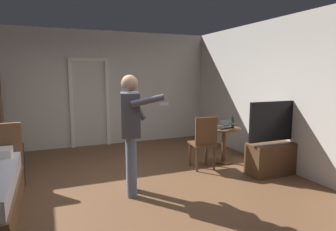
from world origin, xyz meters
TOP-DOWN VIEW (x-y plane):
  - ground_plane at (0.00, 0.00)m, footprint 6.80×6.80m
  - wall_back at (0.00, 3.15)m, footprint 6.25×0.12m
  - wall_right at (3.06, 0.00)m, footprint 0.12×6.42m
  - doorway_frame at (-0.03, 3.07)m, footprint 0.93×0.08m
  - tv_flatscreen at (2.70, -0.23)m, footprint 1.18×0.40m
  - side_table at (2.22, 0.67)m, footprint 0.64×0.64m
  - laptop at (2.20, 0.63)m, footprint 0.38×0.38m
  - bottle_on_table at (2.36, 0.59)m, footprint 0.06×0.06m
  - wooden_chair at (1.64, 0.45)m, footprint 0.46×0.46m
  - person_blue_shirt at (0.12, -0.10)m, footprint 0.62×0.70m
  - suitcase_dark at (-1.72, 2.06)m, footprint 0.52×0.38m
  - suitcase_small at (-1.73, 2.16)m, footprint 0.50×0.36m

SIDE VIEW (x-z plane):
  - ground_plane at x=0.00m, z-range 0.00..0.00m
  - suitcase_small at x=-1.73m, z-range 0.00..0.32m
  - suitcase_dark at x=-1.72m, z-range 0.00..0.38m
  - tv_flatscreen at x=2.70m, z-range -0.26..1.04m
  - side_table at x=2.22m, z-range 0.12..0.82m
  - wooden_chair at x=1.64m, z-range 0.05..1.04m
  - laptop at x=2.20m, z-range 0.67..0.83m
  - bottle_on_table at x=2.36m, z-range 0.68..0.95m
  - person_blue_shirt at x=0.12m, z-range 0.15..1.89m
  - doorway_frame at x=-0.03m, z-range 0.16..2.29m
  - wall_back at x=0.00m, z-range 0.00..2.78m
  - wall_right at x=3.06m, z-range 0.00..2.78m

